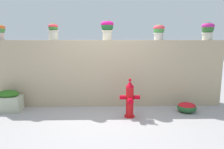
{
  "coord_description": "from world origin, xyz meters",
  "views": [
    {
      "loc": [
        0.03,
        -4.3,
        1.72
      ],
      "look_at": [
        0.16,
        0.92,
        0.83
      ],
      "focal_mm": 33.92,
      "sensor_mm": 36.0,
      "label": 1
    }
  ],
  "objects": [
    {
      "name": "flower_bush_left",
      "position": [
        1.92,
        0.46,
        0.12
      ],
      "size": [
        0.45,
        0.4,
        0.24
      ],
      "color": "#255329",
      "rests_on": "ground"
    },
    {
      "name": "potted_plant_0",
      "position": [
        -2.63,
        1.15,
        1.93
      ],
      "size": [
        0.26,
        0.26,
        0.39
      ],
      "color": "beige",
      "rests_on": "stone_wall"
    },
    {
      "name": "planter_box",
      "position": [
        -2.32,
        0.63,
        0.25
      ],
      "size": [
        0.59,
        0.34,
        0.52
      ],
      "color": "#AAAE93",
      "rests_on": "ground"
    },
    {
      "name": "potted_plant_4",
      "position": [
        2.59,
        1.1,
        1.95
      ],
      "size": [
        0.31,
        0.31,
        0.45
      ],
      "color": "beige",
      "rests_on": "stone_wall"
    },
    {
      "name": "ground_plane",
      "position": [
        0.0,
        0.0,
        0.0
      ],
      "size": [
        24.0,
        24.0,
        0.0
      ],
      "primitive_type": "plane",
      "color": "#9A9596"
    },
    {
      "name": "potted_plant_3",
      "position": [
        1.35,
        1.14,
        1.92
      ],
      "size": [
        0.29,
        0.29,
        0.39
      ],
      "color": "beige",
      "rests_on": "stone_wall"
    },
    {
      "name": "fire_hydrant",
      "position": [
        0.53,
        0.18,
        0.4
      ],
      "size": [
        0.45,
        0.35,
        0.86
      ],
      "color": "red",
      "rests_on": "ground"
    },
    {
      "name": "stone_wall",
      "position": [
        0.0,
        1.12,
        0.84
      ],
      "size": [
        5.93,
        0.37,
        1.69
      ],
      "primitive_type": "cube",
      "color": "tan",
      "rests_on": "ground"
    },
    {
      "name": "potted_plant_2",
      "position": [
        0.04,
        1.14,
        2.0
      ],
      "size": [
        0.32,
        0.32,
        0.5
      ],
      "color": "beige",
      "rests_on": "stone_wall"
    },
    {
      "name": "potted_plant_1",
      "position": [
        -1.29,
        1.08,
        1.92
      ],
      "size": [
        0.26,
        0.26,
        0.41
      ],
      "color": "beige",
      "rests_on": "stone_wall"
    }
  ]
}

